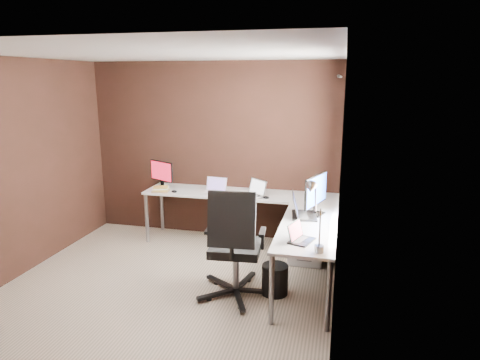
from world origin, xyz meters
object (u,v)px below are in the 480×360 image
(drawer_pedestal, at_px, (307,237))
(desk_lamp, at_px, (314,207))
(laptop_white, at_px, (215,189))
(book_stack, at_px, (161,189))
(office_chair, at_px, (235,265))
(laptop_black_small, at_px, (299,237))
(laptop_black_big, at_px, (301,211))
(wastebasket, at_px, (275,279))
(monitor_left, at_px, (162,173))
(monitor_right, at_px, (316,192))
(laptop_silver, at_px, (254,192))

(drawer_pedestal, relative_size, desk_lamp, 0.94)
(laptop_white, height_order, book_stack, laptop_white)
(book_stack, distance_m, office_chair, 1.93)
(laptop_black_small, distance_m, desk_lamp, 0.42)
(laptop_white, xyz_separation_m, book_stack, (-0.74, -0.15, -0.01))
(drawer_pedestal, xyz_separation_m, laptop_black_big, (-0.04, -0.47, 0.49))
(desk_lamp, distance_m, wastebasket, 1.14)
(monitor_left, xyz_separation_m, laptop_black_small, (2.13, -1.60, -0.18))
(monitor_left, relative_size, book_stack, 1.62)
(monitor_right, relative_size, wastebasket, 1.68)
(drawer_pedestal, height_order, office_chair, office_chair)
(laptop_black_big, xyz_separation_m, office_chair, (-0.61, -0.65, -0.43))
(drawer_pedestal, distance_m, book_stack, 2.10)
(laptop_white, bearing_deg, drawer_pedestal, -7.14)
(laptop_white, relative_size, laptop_silver, 0.79)
(monitor_right, height_order, office_chair, office_chair)
(wastebasket, bearing_deg, book_stack, 147.77)
(laptop_black_big, relative_size, desk_lamp, 0.67)
(laptop_silver, xyz_separation_m, office_chair, (0.08, -1.37, -0.43))
(laptop_silver, bearing_deg, laptop_black_small, -23.76)
(wastebasket, bearing_deg, laptop_black_small, -44.97)
(laptop_silver, height_order, laptop_black_big, laptop_black_big)
(monitor_right, bearing_deg, laptop_black_small, -166.91)
(drawer_pedestal, bearing_deg, laptop_white, 166.63)
(laptop_white, relative_size, office_chair, 0.26)
(office_chair, relative_size, wastebasket, 3.69)
(book_stack, bearing_deg, laptop_black_big, -17.35)
(monitor_right, relative_size, laptop_white, 1.74)
(monitor_left, bearing_deg, wastebasket, -9.07)
(monitor_left, bearing_deg, desk_lamp, -11.43)
(drawer_pedestal, xyz_separation_m, book_stack, (-2.04, 0.15, 0.46))
(drawer_pedestal, bearing_deg, wastebasket, -104.32)
(desk_lamp, bearing_deg, monitor_left, 130.12)
(desk_lamp, xyz_separation_m, wastebasket, (-0.40, 0.44, -0.97))
(laptop_black_small, bearing_deg, laptop_silver, 45.13)
(laptop_silver, bearing_deg, laptop_white, -145.78)
(laptop_silver, bearing_deg, office_chair, -47.09)
(drawer_pedestal, distance_m, monitor_right, 0.79)
(laptop_white, bearing_deg, book_stack, -162.13)
(laptop_white, height_order, desk_lamp, desk_lamp)
(monitor_left, height_order, laptop_black_small, monitor_left)
(laptop_silver, height_order, desk_lamp, desk_lamp)
(drawer_pedestal, bearing_deg, laptop_black_big, -95.05)
(desk_lamp, bearing_deg, laptop_black_small, 117.30)
(laptop_black_small, xyz_separation_m, book_stack, (-2.06, 1.40, -0.01))
(drawer_pedestal, bearing_deg, monitor_left, 170.36)
(desk_lamp, xyz_separation_m, office_chair, (-0.81, 0.29, -0.78))
(monitor_left, xyz_separation_m, laptop_white, (0.81, -0.05, -0.18))
(laptop_white, relative_size, laptop_black_big, 0.74)
(book_stack, distance_m, desk_lamp, 2.72)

